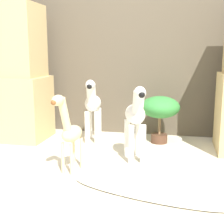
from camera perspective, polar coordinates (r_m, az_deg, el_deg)
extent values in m
plane|color=beige|center=(2.46, -1.11, -12.25)|extent=(14.00, 14.00, 0.00)
cube|color=brown|center=(3.70, 4.07, 12.97)|extent=(6.40, 0.08, 2.20)
cube|color=tan|center=(3.66, -16.95, 0.73)|extent=(0.68, 0.54, 0.70)
cube|color=tan|center=(3.61, -17.61, 12.28)|extent=(0.59, 0.47, 0.77)
cylinder|color=white|center=(2.75, 5.68, -5.89)|extent=(0.05, 0.05, 0.35)
cylinder|color=white|center=(2.73, 3.54, -5.97)|extent=(0.05, 0.05, 0.35)
cylinder|color=white|center=(2.97, 4.74, -4.60)|extent=(0.05, 0.05, 0.35)
cylinder|color=white|center=(2.95, 2.76, -4.67)|extent=(0.05, 0.05, 0.35)
ellipsoid|color=white|center=(2.79, 4.24, -0.39)|extent=(0.27, 0.37, 0.17)
cylinder|color=white|center=(2.63, 4.84, 1.78)|extent=(0.14, 0.17, 0.22)
ellipsoid|color=white|center=(2.56, 5.14, 3.54)|extent=(0.14, 0.19, 0.10)
sphere|color=black|center=(2.49, 5.47, 3.13)|extent=(0.05, 0.05, 0.05)
cube|color=black|center=(2.63, 4.85, 1.99)|extent=(0.05, 0.09, 0.18)
cylinder|color=white|center=(3.32, -2.80, -2.92)|extent=(0.05, 0.05, 0.35)
cylinder|color=white|center=(3.33, -4.57, -2.88)|extent=(0.05, 0.05, 0.35)
cylinder|color=white|center=(3.54, -2.38, -2.02)|extent=(0.05, 0.05, 0.35)
cylinder|color=white|center=(3.56, -4.04, -1.99)|extent=(0.05, 0.05, 0.35)
ellipsoid|color=white|center=(3.39, -3.49, 1.62)|extent=(0.22, 0.35, 0.17)
cylinder|color=white|center=(3.23, -3.83, 3.49)|extent=(0.12, 0.16, 0.22)
ellipsoid|color=white|center=(3.16, -3.99, 4.96)|extent=(0.12, 0.18, 0.10)
sphere|color=black|center=(3.09, -4.17, 4.66)|extent=(0.05, 0.05, 0.05)
cube|color=black|center=(3.23, -3.83, 3.67)|extent=(0.04, 0.09, 0.18)
cylinder|color=beige|center=(2.52, -7.42, -8.58)|extent=(0.03, 0.03, 0.26)
cylinder|color=beige|center=(2.55, -8.97, -8.32)|extent=(0.03, 0.03, 0.26)
cylinder|color=beige|center=(2.66, -5.58, -7.47)|extent=(0.03, 0.03, 0.26)
cylinder|color=beige|center=(2.69, -7.07, -7.25)|extent=(0.03, 0.03, 0.26)
ellipsoid|color=beige|center=(2.55, -7.34, -3.93)|extent=(0.17, 0.26, 0.13)
cylinder|color=beige|center=(2.43, -8.65, -0.65)|extent=(0.09, 0.16, 0.30)
ellipsoid|color=beige|center=(2.33, -9.88, 2.12)|extent=(0.10, 0.15, 0.08)
sphere|color=brown|center=(2.28, -10.65, 1.74)|extent=(0.04, 0.04, 0.04)
cylinder|color=#513323|center=(3.42, 8.61, -4.77)|extent=(0.18, 0.18, 0.10)
cylinder|color=brown|center=(3.39, 8.67, -2.53)|extent=(0.03, 0.03, 0.18)
ellipsoid|color=#337F38|center=(3.35, 8.77, 0.90)|extent=(0.42, 0.42, 0.23)
ellipsoid|color=silver|center=(2.23, 6.59, -14.40)|extent=(1.17, 0.52, 0.03)
cone|color=white|center=(2.37, -2.81, -11.93)|extent=(0.09, 0.09, 0.05)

